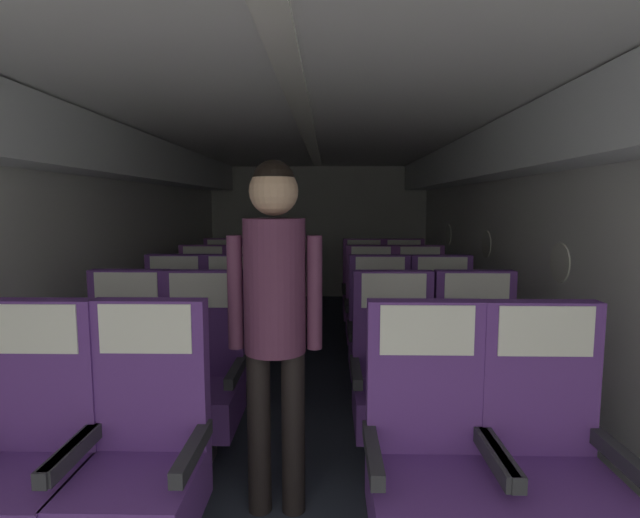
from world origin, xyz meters
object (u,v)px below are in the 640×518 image
at_px(seat_a_left_window, 25,461).
at_px(seat_e_left_aisle, 264,294).
at_px(seat_b_left_window, 123,379).
at_px(seat_c_right_window, 380,338).
at_px(seat_c_left_aisle, 232,337).
at_px(seat_e_left_window, 223,294).
at_px(seat_a_right_window, 429,464).
at_px(seat_b_right_aisle, 479,381).
at_px(seat_e_right_aisle, 404,295).
at_px(seat_b_left_aisle, 200,381).
at_px(seat_a_right_aisle, 550,466).
at_px(flight_attendant, 275,300).
at_px(seat_d_right_window, 371,312).
at_px(seat_a_left_aisle, 141,461).
at_px(seat_b_right_window, 394,381).
at_px(seat_c_left_window, 173,337).
at_px(seat_d_right_aisle, 421,312).
at_px(seat_d_left_aisle, 251,311).
at_px(seat_c_right_aisle, 443,339).
at_px(seat_d_left_window, 202,312).
at_px(seat_e_right_window, 364,295).

bearing_deg(seat_a_left_window, seat_e_left_aisle, 82.81).
height_order(seat_b_left_window, seat_c_right_window, same).
bearing_deg(seat_c_left_aisle, seat_e_left_window, 104.52).
bearing_deg(seat_a_left_window, seat_a_right_window, 0.43).
xyz_separation_m(seat_b_right_aisle, seat_e_right_aisle, (-0.02, 2.65, 0.00)).
bearing_deg(seat_b_left_aisle, seat_a_right_aisle, -28.94).
height_order(seat_a_right_window, seat_c_left_aisle, same).
height_order(seat_e_left_aisle, flight_attendant, flight_attendant).
height_order(seat_a_right_aisle, seat_d_right_window, same).
xyz_separation_m(seat_a_right_window, seat_e_left_window, (-1.58, 3.55, 0.00)).
distance_m(seat_a_left_aisle, seat_d_right_window, 2.89).
relative_size(seat_b_right_window, seat_c_left_window, 1.00).
bearing_deg(seat_d_right_aisle, flight_attendant, -115.59).
bearing_deg(seat_d_left_aisle, seat_e_left_window, 117.68).
bearing_deg(seat_c_right_aisle, seat_a_left_aisle, -131.87).
relative_size(seat_a_left_aisle, seat_d_left_aisle, 1.00).
distance_m(seat_b_right_window, seat_e_right_aisle, 2.71).
height_order(seat_a_left_aisle, seat_d_left_aisle, same).
bearing_deg(seat_c_left_window, seat_a_right_window, -48.52).
xyz_separation_m(seat_c_right_aisle, seat_e_left_window, (-2.05, 1.79, 0.00)).
distance_m(seat_c_left_aisle, seat_d_right_aisle, 1.82).
height_order(seat_a_right_aisle, seat_b_left_window, same).
bearing_deg(seat_b_left_aisle, seat_c_right_window, 38.66).
bearing_deg(seat_d_left_window, seat_c_right_aisle, -23.43).
distance_m(seat_b_right_aisle, seat_e_left_window, 3.35).
distance_m(seat_b_right_aisle, seat_c_left_aisle, 1.81).
distance_m(seat_a_left_aisle, seat_c_right_window, 2.09).
xyz_separation_m(seat_e_right_window, flight_attendant, (-0.63, -3.16, 0.57)).
xyz_separation_m(seat_b_left_aisle, seat_d_right_window, (1.13, 1.80, 0.00)).
bearing_deg(seat_e_left_aisle, seat_d_left_window, -117.50).
xyz_separation_m(seat_a_right_window, seat_e_left_aisle, (-1.12, 3.54, 0.00)).
bearing_deg(seat_c_left_aisle, seat_c_right_aisle, -0.38).
bearing_deg(seat_e_right_window, seat_e_left_aisle, 179.98).
relative_size(seat_c_left_window, flight_attendant, 0.65).
bearing_deg(seat_e_right_aisle, seat_b_right_aisle, -89.63).
bearing_deg(seat_c_right_aisle, seat_c_right_window, 179.77).
xyz_separation_m(seat_c_left_aisle, seat_e_left_aisle, (-0.00, 1.77, 0.00)).
bearing_deg(seat_d_right_window, seat_d_left_aisle, 179.52).
bearing_deg(seat_a_right_window, seat_d_left_aisle, 112.73).
bearing_deg(seat_a_left_aisle, seat_d_right_aisle, 59.34).
height_order(seat_b_left_aisle, seat_d_left_window, same).
bearing_deg(seat_d_left_aisle, seat_d_right_aisle, -0.43).
height_order(seat_e_left_window, flight_attendant, flight_attendant).
xyz_separation_m(seat_d_left_window, seat_d_left_aisle, (0.46, 0.02, 0.00)).
distance_m(seat_e_right_aisle, seat_e_right_window, 0.45).
xyz_separation_m(seat_b_left_aisle, seat_d_left_aisle, (0.00, 1.80, 0.00)).
relative_size(seat_a_right_window, seat_b_left_window, 1.00).
height_order(seat_d_left_aisle, seat_e_left_aisle, same).
bearing_deg(seat_e_right_aisle, seat_e_left_aisle, -179.68).
distance_m(seat_a_left_window, seat_e_left_window, 3.56).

